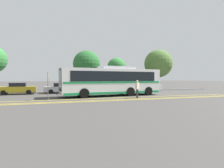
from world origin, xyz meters
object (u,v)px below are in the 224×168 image
object	(u,v)px
parked_car_1	(62,88)
bus_stop_sign	(48,83)
parked_car_3	(147,86)
pedestrian_0	(137,88)
tree_0	(117,67)
tree_3	(87,64)
parked_car_0	(17,88)
transit_bus	(112,81)
tree_1	(158,64)
parked_car_2	(110,87)

from	to	relation	value
parked_car_1	bus_stop_sign	bearing A→B (deg)	-11.73
parked_car_1	parked_car_3	bearing A→B (deg)	88.78
bus_stop_sign	pedestrian_0	bearing A→B (deg)	-101.17
parked_car_3	tree_0	size ratio (longest dim) A/B	0.86
pedestrian_0	tree_3	distance (m)	14.70
parked_car_0	bus_stop_sign	size ratio (longest dim) A/B	1.74
transit_bus	tree_1	size ratio (longest dim) A/B	1.67
bus_stop_sign	tree_3	xyz separation A→B (m)	(5.68, 13.15, 2.86)
pedestrian_0	tree_1	xyz separation A→B (m)	(9.64, 11.49, 3.63)
parked_car_1	tree_1	distance (m)	17.66
parked_car_0	tree_3	size ratio (longest dim) A/B	0.65
tree_0	tree_3	xyz separation A→B (m)	(-5.48, 0.03, 0.45)
tree_1	tree_3	size ratio (longest dim) A/B	1.05
bus_stop_sign	transit_bus	bearing A→B (deg)	-79.38
transit_bus	parked_car_0	world-z (taller)	transit_bus
tree_0	parked_car_2	bearing A→B (deg)	-117.09
parked_car_3	tree_0	distance (m)	7.30
parked_car_3	bus_stop_sign	size ratio (longest dim) A/B	1.92
tree_0	tree_3	world-z (taller)	tree_3
tree_0	bus_stop_sign	bearing A→B (deg)	-130.40
bus_stop_sign	parked_car_1	bearing A→B (deg)	-16.39
tree_3	tree_1	bearing A→B (deg)	-11.19
tree_0	parked_car_0	bearing A→B (deg)	-158.31
parked_car_0	pedestrian_0	size ratio (longest dim) A/B	2.46
parked_car_2	tree_0	world-z (taller)	tree_0
parked_car_2	bus_stop_sign	world-z (taller)	bus_stop_sign
parked_car_1	bus_stop_sign	size ratio (longest dim) A/B	1.82
parked_car_2	pedestrian_0	xyz separation A→B (m)	(0.63, -7.82, 0.25)
parked_car_0	tree_3	distance (m)	11.97
pedestrian_0	parked_car_2	bearing A→B (deg)	-118.44
bus_stop_sign	tree_1	world-z (taller)	tree_1
parked_car_1	bus_stop_sign	distance (m)	7.59
parked_car_3	tree_3	bearing A→B (deg)	51.10
parked_car_0	parked_car_3	distance (m)	18.20
parked_car_0	parked_car_1	world-z (taller)	parked_car_0
transit_bus	parked_car_0	size ratio (longest dim) A/B	2.69
bus_stop_sign	tree_3	bearing A→B (deg)	-29.05
parked_car_1	pedestrian_0	distance (m)	10.99
transit_bus	bus_stop_sign	xyz separation A→B (m)	(-6.83, -2.00, -0.13)
parked_car_2	parked_car_3	bearing A→B (deg)	96.22
parked_car_3	tree_3	xyz separation A→B (m)	(-8.57, 5.79, 3.72)
tree_1	transit_bus	bearing A→B (deg)	-142.95
parked_car_1	tree_3	world-z (taller)	tree_3
tree_0	tree_3	size ratio (longest dim) A/B	0.84
pedestrian_0	bus_stop_sign	distance (m)	8.72
parked_car_2	parked_car_0	bearing A→B (deg)	-87.79
tree_0	tree_3	bearing A→B (deg)	179.64
parked_car_0	parked_car_3	xyz separation A→B (m)	(18.20, 0.26, 0.01)
pedestrian_0	tree_1	size ratio (longest dim) A/B	0.25
parked_car_1	pedestrian_0	world-z (taller)	pedestrian_0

